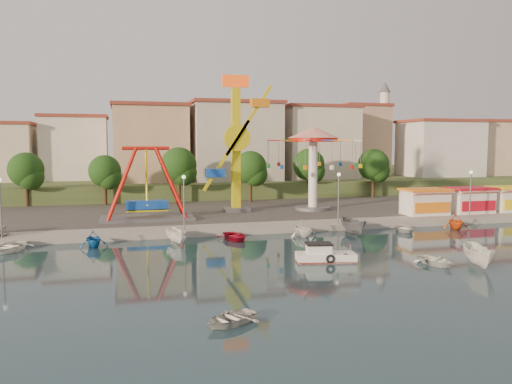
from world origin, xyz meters
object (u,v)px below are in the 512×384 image
object	(u,v)px
cabin_motorboat	(324,256)
skiff	(479,256)
wave_swinger	(313,149)
kamikaze_tower	(239,147)
pirate_ship_ride	(147,185)
rowboat_a	(436,260)

from	to	relation	value
cabin_motorboat	skiff	world-z (taller)	skiff
cabin_motorboat	wave_swinger	bearing A→B (deg)	81.48
kamikaze_tower	wave_swinger	size ratio (longest dim) A/B	1.42
cabin_motorboat	skiff	size ratio (longest dim) A/B	1.10
kamikaze_tower	skiff	world-z (taller)	kamikaze_tower
pirate_ship_ride	wave_swinger	world-z (taller)	wave_swinger
kamikaze_tower	wave_swinger	world-z (taller)	kamikaze_tower
pirate_ship_ride	cabin_motorboat	world-z (taller)	pirate_ship_ride
kamikaze_tower	rowboat_a	distance (m)	30.37
skiff	rowboat_a	bearing A→B (deg)	173.61
pirate_ship_ride	kamikaze_tower	xyz separation A→B (m)	(11.18, 3.79, 4.13)
kamikaze_tower	cabin_motorboat	size ratio (longest dim) A/B	3.55
wave_swinger	rowboat_a	xyz separation A→B (m)	(-1.00, -27.17, -7.87)
cabin_motorboat	pirate_ship_ride	bearing A→B (deg)	130.44
pirate_ship_ride	skiff	size ratio (longest dim) A/B	2.36
kamikaze_tower	rowboat_a	xyz separation A→B (m)	(8.34, -28.03, -8.20)
pirate_ship_ride	cabin_motorboat	xyz separation A→B (m)	(12.02, -21.20, -3.98)
pirate_ship_ride	rowboat_a	size ratio (longest dim) A/B	3.18
skiff	cabin_motorboat	bearing A→B (deg)	176.99
cabin_motorboat	rowboat_a	world-z (taller)	cabin_motorboat
wave_swinger	skiff	xyz separation A→B (m)	(1.62, -28.49, -7.38)
kamikaze_tower	cabin_motorboat	xyz separation A→B (m)	(0.84, -24.99, -8.11)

